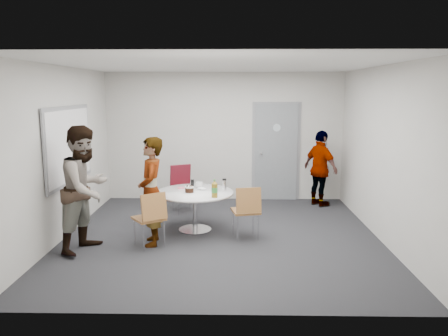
{
  "coord_description": "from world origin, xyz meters",
  "views": [
    {
      "loc": [
        0.18,
        -6.73,
        2.32
      ],
      "look_at": [
        0.04,
        0.25,
        1.08
      ],
      "focal_mm": 35.0,
      "sensor_mm": 36.0,
      "label": 1
    }
  ],
  "objects_px": {
    "whiteboard": "(69,145)",
    "chair_near_left": "(151,214)",
    "chair_far": "(182,183)",
    "person_right": "(321,169)",
    "door": "(276,152)",
    "person_main": "(151,192)",
    "chair_near_right": "(247,207)",
    "person_left": "(86,189)",
    "table": "(196,197)"
  },
  "relations": [
    {
      "from": "door",
      "to": "person_main",
      "type": "bearing_deg",
      "value": -126.98
    },
    {
      "from": "door",
      "to": "chair_near_left",
      "type": "height_order",
      "value": "door"
    },
    {
      "from": "door",
      "to": "chair_far",
      "type": "relative_size",
      "value": 2.35
    },
    {
      "from": "person_main",
      "to": "person_left",
      "type": "bearing_deg",
      "value": -83.16
    },
    {
      "from": "door",
      "to": "person_main",
      "type": "distance_m",
      "value": 3.57
    },
    {
      "from": "chair_near_right",
      "to": "person_left",
      "type": "distance_m",
      "value": 2.43
    },
    {
      "from": "chair_far",
      "to": "person_right",
      "type": "distance_m",
      "value": 2.79
    },
    {
      "from": "chair_far",
      "to": "person_main",
      "type": "height_order",
      "value": "person_main"
    },
    {
      "from": "chair_far",
      "to": "chair_near_left",
      "type": "bearing_deg",
      "value": 58.22
    },
    {
      "from": "chair_near_right",
      "to": "chair_far",
      "type": "bearing_deg",
      "value": 114.51
    },
    {
      "from": "door",
      "to": "person_main",
      "type": "height_order",
      "value": "door"
    },
    {
      "from": "table",
      "to": "person_right",
      "type": "xyz_separation_m",
      "value": [
        2.38,
        1.66,
        0.19
      ]
    },
    {
      "from": "door",
      "to": "chair_near_right",
      "type": "distance_m",
      "value": 2.76
    },
    {
      "from": "chair_near_left",
      "to": "whiteboard",
      "type": "bearing_deg",
      "value": 116.88
    },
    {
      "from": "table",
      "to": "person_left",
      "type": "distance_m",
      "value": 1.8
    },
    {
      "from": "table",
      "to": "person_main",
      "type": "distance_m",
      "value": 0.93
    },
    {
      "from": "chair_far",
      "to": "person_right",
      "type": "bearing_deg",
      "value": 163.89
    },
    {
      "from": "person_main",
      "to": "person_left",
      "type": "height_order",
      "value": "person_left"
    },
    {
      "from": "person_left",
      "to": "door",
      "type": "bearing_deg",
      "value": -24.52
    },
    {
      "from": "table",
      "to": "chair_near_right",
      "type": "bearing_deg",
      "value": -27.36
    },
    {
      "from": "chair_near_right",
      "to": "chair_near_left",
      "type": "bearing_deg",
      "value": -175.67
    },
    {
      "from": "door",
      "to": "person_right",
      "type": "relative_size",
      "value": 1.38
    },
    {
      "from": "door",
      "to": "whiteboard",
      "type": "distance_m",
      "value": 4.25
    },
    {
      "from": "person_main",
      "to": "chair_near_left",
      "type": "bearing_deg",
      "value": -1.8
    },
    {
      "from": "whiteboard",
      "to": "person_left",
      "type": "xyz_separation_m",
      "value": [
        0.51,
        -0.82,
        -0.53
      ]
    },
    {
      "from": "door",
      "to": "person_right",
      "type": "bearing_deg",
      "value": -32.03
    },
    {
      "from": "person_right",
      "to": "person_left",
      "type": "bearing_deg",
      "value": 92.17
    },
    {
      "from": "chair_near_left",
      "to": "person_right",
      "type": "bearing_deg",
      "value": 4.3
    },
    {
      "from": "chair_near_right",
      "to": "person_right",
      "type": "xyz_separation_m",
      "value": [
        1.55,
        2.09,
        0.25
      ]
    },
    {
      "from": "chair_near_right",
      "to": "whiteboard",
      "type": "bearing_deg",
      "value": 161.67
    },
    {
      "from": "whiteboard",
      "to": "chair_near_left",
      "type": "relative_size",
      "value": 2.23
    },
    {
      "from": "chair_near_left",
      "to": "chair_far",
      "type": "height_order",
      "value": "chair_far"
    },
    {
      "from": "chair_far",
      "to": "door",
      "type": "bearing_deg",
      "value": -178.01
    },
    {
      "from": "chair_near_left",
      "to": "person_right",
      "type": "relative_size",
      "value": 0.56
    },
    {
      "from": "whiteboard",
      "to": "person_right",
      "type": "xyz_separation_m",
      "value": [
        4.41,
        1.75,
        -0.68
      ]
    },
    {
      "from": "chair_near_left",
      "to": "chair_near_right",
      "type": "bearing_deg",
      "value": -19.8
    },
    {
      "from": "chair_far",
      "to": "whiteboard",
      "type": "bearing_deg",
      "value": 12.6
    },
    {
      "from": "chair_near_left",
      "to": "chair_near_right",
      "type": "height_order",
      "value": "chair_near_right"
    },
    {
      "from": "person_main",
      "to": "whiteboard",
      "type": "bearing_deg",
      "value": -120.37
    },
    {
      "from": "door",
      "to": "chair_far",
      "type": "distance_m",
      "value": 2.18
    },
    {
      "from": "chair_far",
      "to": "person_right",
      "type": "xyz_separation_m",
      "value": [
        2.74,
        0.45,
        0.22
      ]
    },
    {
      "from": "door",
      "to": "person_main",
      "type": "xyz_separation_m",
      "value": [
        -2.14,
        -2.85,
        -0.2
      ]
    },
    {
      "from": "chair_far",
      "to": "person_right",
      "type": "relative_size",
      "value": 0.59
    },
    {
      "from": "person_left",
      "to": "whiteboard",
      "type": "bearing_deg",
      "value": 52.08
    },
    {
      "from": "chair_near_left",
      "to": "person_main",
      "type": "relative_size",
      "value": 0.52
    },
    {
      "from": "whiteboard",
      "to": "chair_near_right",
      "type": "height_order",
      "value": "whiteboard"
    },
    {
      "from": "table",
      "to": "chair_near_right",
      "type": "relative_size",
      "value": 1.49
    },
    {
      "from": "whiteboard",
      "to": "person_right",
      "type": "distance_m",
      "value": 4.79
    },
    {
      "from": "chair_near_left",
      "to": "person_left",
      "type": "xyz_separation_m",
      "value": [
        -0.93,
        -0.07,
        0.4
      ]
    },
    {
      "from": "table",
      "to": "person_main",
      "type": "bearing_deg",
      "value": -133.03
    }
  ]
}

